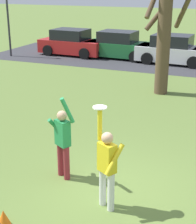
{
  "coord_description": "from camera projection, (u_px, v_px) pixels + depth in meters",
  "views": [
    {
      "loc": [
        2.31,
        -6.46,
        4.33
      ],
      "look_at": [
        -0.62,
        0.68,
        1.57
      ],
      "focal_mm": 58.34,
      "sensor_mm": 36.0,
      "label": 1
    }
  ],
  "objects": [
    {
      "name": "ground_plane",
      "position": [
        112.0,
        193.0,
        7.91
      ],
      "size": [
        120.0,
        120.0,
        0.0
      ],
      "primitive_type": "plane",
      "color": "olive"
    },
    {
      "name": "person_catcher",
      "position": [
        107.0,
        164.0,
        7.1
      ],
      "size": [
        0.58,
        0.52,
        2.08
      ],
      "rotation": [
        0.0,
        0.0,
        2.63
      ],
      "color": "silver",
      "rests_on": "ground_plane"
    },
    {
      "name": "person_defender",
      "position": [
        63.0,
        139.0,
        8.25
      ],
      "size": [
        0.65,
        0.61,
        2.04
      ],
      "rotation": [
        0.0,
        0.0,
        5.77
      ],
      "color": "maroon",
      "rests_on": "ground_plane"
    },
    {
      "name": "frisbee_disc",
      "position": [
        100.0,
        107.0,
        6.89
      ],
      "size": [
        0.27,
        0.27,
        0.02
      ],
      "primitive_type": "cylinder",
      "color": "white",
      "rests_on": "person_catcher"
    },
    {
      "name": "parked_car_red",
      "position": [
        72.0,
        43.0,
        22.71
      ],
      "size": [
        4.19,
        2.2,
        1.59
      ],
      "rotation": [
        0.0,
        0.0,
        -0.05
      ],
      "color": "red",
      "rests_on": "ground_plane"
    },
    {
      "name": "parked_car_green",
      "position": [
        119.0,
        46.0,
        21.81
      ],
      "size": [
        4.19,
        2.2,
        1.59
      ],
      "rotation": [
        0.0,
        0.0,
        -0.05
      ],
      "color": "#1E6633",
      "rests_on": "ground_plane"
    },
    {
      "name": "parked_car_white",
      "position": [
        174.0,
        50.0,
        20.32
      ],
      "size": [
        4.19,
        2.2,
        1.59
      ],
      "rotation": [
        0.0,
        0.0,
        -0.05
      ],
      "color": "white",
      "rests_on": "ground_plane"
    },
    {
      "name": "parking_strip",
      "position": [
        176.0,
        62.0,
        20.81
      ],
      "size": [
        22.53,
        6.4,
        0.01
      ],
      "primitive_type": "cube",
      "color": "#38383D",
      "rests_on": "ground_plane"
    },
    {
      "name": "bare_tree_tall",
      "position": [
        165.0,
        26.0,
        14.21
      ],
      "size": [
        2.26,
        1.88,
        5.84
      ],
      "color": "brown",
      "rests_on": "ground_plane"
    },
    {
      "name": "lamppost_by_lot",
      "position": [
        8.0,
        13.0,
        21.71
      ],
      "size": [
        0.28,
        0.28,
        4.26
      ],
      "color": "#2D2D33",
      "rests_on": "ground_plane"
    },
    {
      "name": "field_cone_orange",
      "position": [
        4.0,
        218.0,
        6.82
      ],
      "size": [
        0.26,
        0.26,
        0.32
      ],
      "primitive_type": "cone",
      "color": "orange",
      "rests_on": "ground_plane"
    }
  ]
}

